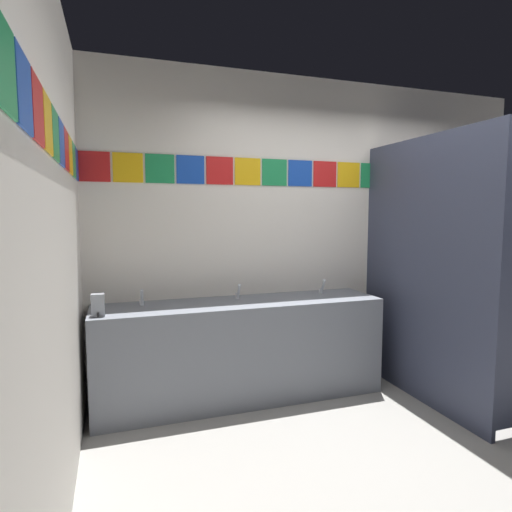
# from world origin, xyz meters

# --- Properties ---
(ground_plane) EXTENTS (9.40, 9.40, 0.00)m
(ground_plane) POSITION_xyz_m (0.00, 0.00, 0.00)
(ground_plane) COLOR gray
(wall_back) EXTENTS (4.27, 0.09, 2.78)m
(wall_back) POSITION_xyz_m (0.00, 1.54, 1.39)
(wall_back) COLOR silver
(wall_back) RESTS_ON ground_plane
(wall_side) EXTENTS (0.09, 2.99, 2.78)m
(wall_side) POSITION_xyz_m (-2.17, 0.00, 1.39)
(wall_side) COLOR silver
(wall_side) RESTS_ON ground_plane
(vanity_counter) EXTENTS (2.37, 0.56, 0.82)m
(vanity_counter) POSITION_xyz_m (-0.90, 1.22, 0.42)
(vanity_counter) COLOR slate
(vanity_counter) RESTS_ON ground_plane
(faucet_left) EXTENTS (0.04, 0.10, 0.14)m
(faucet_left) POSITION_xyz_m (-1.69, 1.30, 0.88)
(faucet_left) COLOR silver
(faucet_left) RESTS_ON vanity_counter
(faucet_center) EXTENTS (0.04, 0.10, 0.14)m
(faucet_center) POSITION_xyz_m (-0.90, 1.30, 0.88)
(faucet_center) COLOR silver
(faucet_center) RESTS_ON vanity_counter
(faucet_right) EXTENTS (0.04, 0.10, 0.14)m
(faucet_right) POSITION_xyz_m (-0.11, 1.30, 0.88)
(faucet_right) COLOR silver
(faucet_right) RESTS_ON vanity_counter
(soap_dispenser) EXTENTS (0.09, 0.09, 0.16)m
(soap_dispenser) POSITION_xyz_m (-2.01, 1.05, 0.90)
(soap_dispenser) COLOR gray
(soap_dispenser) RESTS_ON vanity_counter
(stall_divider) EXTENTS (0.92, 1.53, 2.17)m
(stall_divider) POSITION_xyz_m (0.66, 0.47, 1.08)
(stall_divider) COLOR #33384C
(stall_divider) RESTS_ON ground_plane
(toilet) EXTENTS (0.39, 0.49, 0.74)m
(toilet) POSITION_xyz_m (0.98, 1.10, 0.30)
(toilet) COLOR white
(toilet) RESTS_ON ground_plane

